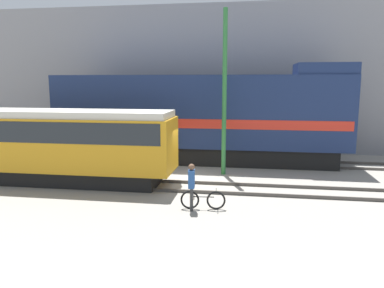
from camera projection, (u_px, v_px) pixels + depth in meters
ground_plane at (183, 180)px, 17.70m from camera, size 120.00×120.00×0.00m
track_near at (178, 186)px, 16.47m from camera, size 60.00×1.50×0.14m
track_far at (196, 160)px, 21.87m from camera, size 60.00×1.51×0.14m
building_backdrop at (209, 79)px, 27.51m from camera, size 42.58×6.00×9.60m
freight_locomotive at (201, 117)px, 21.41m from camera, size 16.55×3.04×5.58m
streetcar at (45, 141)px, 17.11m from camera, size 11.94×2.54×3.35m
bicycle at (203, 200)px, 13.63m from camera, size 1.65×0.44×0.76m
person at (192, 182)px, 13.40m from camera, size 0.25×0.38×1.73m
utility_pole_left at (224, 94)px, 18.25m from camera, size 0.22×0.22×8.07m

